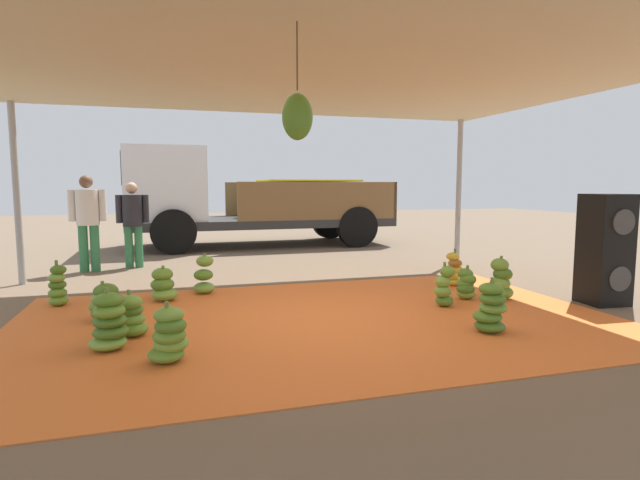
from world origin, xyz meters
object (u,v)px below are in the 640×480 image
banana_bunch_8 (454,270)px  speaker_stack (605,249)px  banana_bunch_7 (131,316)px  banana_bunch_9 (491,309)px  banana_bunch_0 (501,280)px  worker_0 (88,216)px  worker_1 (133,218)px  banana_bunch_4 (204,276)px  banana_bunch_2 (109,323)px  cargo_truck_main (248,199)px  banana_bunch_6 (444,288)px  banana_bunch_11 (105,303)px  banana_bunch_1 (466,285)px  banana_bunch_5 (169,337)px  banana_bunch_10 (58,287)px  banana_bunch_3 (163,286)px

banana_bunch_8 → speaker_stack: 2.02m
banana_bunch_7 → banana_bunch_9: size_ratio=0.82×
banana_bunch_0 → speaker_stack: size_ratio=0.41×
worker_0 → worker_1: (0.72, 0.26, -0.07)m
banana_bunch_4 → banana_bunch_2: bearing=-114.1°
banana_bunch_4 → cargo_truck_main: 5.74m
banana_bunch_7 → cargo_truck_main: bearing=72.7°
banana_bunch_6 → banana_bunch_11: (-3.97, 0.51, -0.04)m
speaker_stack → banana_bunch_8: bearing=129.2°
banana_bunch_11 → speaker_stack: 6.13m
speaker_stack → worker_0: bearing=146.2°
banana_bunch_0 → banana_bunch_1: size_ratio=1.27×
banana_bunch_2 → speaker_stack: size_ratio=0.41×
banana_bunch_7 → banana_bunch_11: (-0.32, 0.68, 0.00)m
banana_bunch_2 → banana_bunch_9: banana_bunch_2 is taller
banana_bunch_5 → banana_bunch_6: size_ratio=0.94×
banana_bunch_5 → banana_bunch_10: bearing=118.1°
banana_bunch_6 → banana_bunch_10: bearing=162.6°
banana_bunch_7 → banana_bunch_10: 1.90m
worker_0 → banana_bunch_3: bearing=-65.1°
banana_bunch_10 → speaker_stack: size_ratio=0.41×
banana_bunch_11 → speaker_stack: bearing=-8.5°
banana_bunch_2 → banana_bunch_7: bearing=67.9°
banana_bunch_1 → worker_1: 6.04m
banana_bunch_11 → worker_0: (-0.66, 3.59, 0.78)m
banana_bunch_1 → banana_bunch_10: 5.26m
banana_bunch_7 → banana_bunch_4: bearing=65.5°
banana_bunch_6 → banana_bunch_10: banana_bunch_10 is taller
banana_bunch_11 → banana_bunch_9: bearing=-22.6°
banana_bunch_4 → worker_0: bearing=126.6°
banana_bunch_11 → banana_bunch_8: bearing=7.3°
banana_bunch_6 → banana_bunch_9: size_ratio=0.99×
banana_bunch_1 → banana_bunch_6: (-0.50, -0.29, 0.05)m
banana_bunch_0 → worker_1: (-4.87, 4.18, 0.65)m
banana_bunch_5 → speaker_stack: speaker_stack is taller
banana_bunch_1 → banana_bunch_0: bearing=-15.1°
banana_bunch_6 → worker_1: size_ratio=0.36×
banana_bunch_1 → banana_bunch_11: 4.48m
banana_bunch_11 → worker_1: (0.06, 3.84, 0.71)m
banana_bunch_6 → speaker_stack: (2.07, -0.39, 0.46)m
banana_bunch_5 → banana_bunch_9: (3.18, -0.02, 0.01)m
banana_bunch_5 → banana_bunch_8: banana_bunch_8 is taller
banana_bunch_3 → banana_bunch_8: bearing=-3.1°
banana_bunch_1 → banana_bunch_8: (0.33, 0.84, 0.04)m
banana_bunch_2 → banana_bunch_4: 2.43m
banana_bunch_2 → banana_bunch_4: size_ratio=1.02×
banana_bunch_9 → banana_bunch_11: (-3.87, 1.61, -0.04)m
banana_bunch_2 → banana_bunch_8: 4.94m
banana_bunch_7 → banana_bunch_10: size_ratio=0.82×
banana_bunch_2 → worker_0: size_ratio=0.34×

